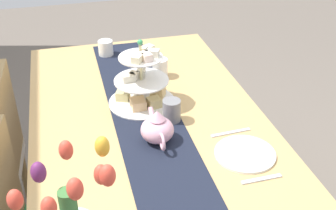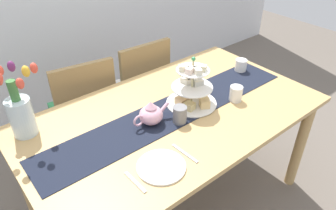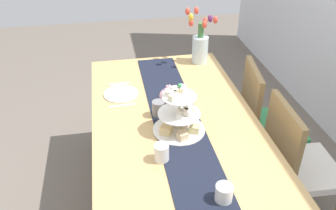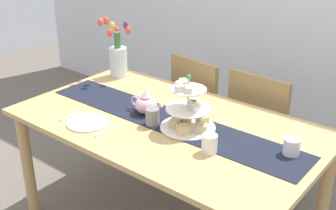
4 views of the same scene
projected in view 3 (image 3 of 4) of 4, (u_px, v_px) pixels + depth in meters
ground_plane at (173, 204)px, 2.58m from camera, size 8.00×8.00×0.00m
dining_table at (174, 130)px, 2.22m from camera, size 1.72×0.98×0.76m
chair_left at (264, 118)px, 2.61m from camera, size 0.48×0.48×0.91m
chair_right at (295, 162)px, 2.21m from camera, size 0.44×0.44×0.91m
table_runner at (175, 116)px, 2.17m from camera, size 1.64×0.28×0.00m
tiered_cake_stand at (179, 117)px, 2.00m from camera, size 0.30×0.30×0.30m
teapot at (169, 95)px, 2.26m from camera, size 0.24×0.13×0.14m
tulip_vase at (200, 44)px, 2.73m from camera, size 0.23×0.24×0.42m
cream_jug at (224, 193)px, 1.58m from camera, size 0.08×0.08×0.08m
dinner_plate_left at (121, 94)px, 2.39m from camera, size 0.23×0.23×0.01m
fork_left at (120, 84)px, 2.51m from camera, size 0.02×0.15×0.01m
knife_left at (123, 106)px, 2.27m from camera, size 0.02×0.17×0.01m
mug_grey at (158, 108)px, 2.15m from camera, size 0.08×0.08×0.09m
mug_white_text at (162, 153)px, 1.81m from camera, size 0.08×0.08×0.09m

